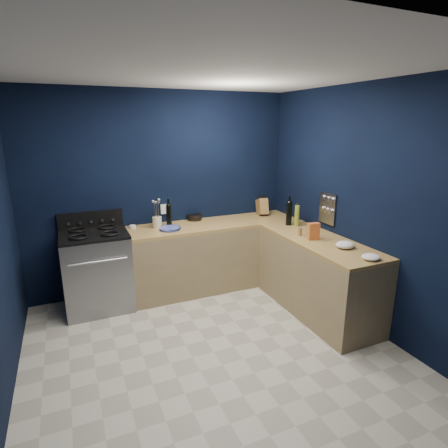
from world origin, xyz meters
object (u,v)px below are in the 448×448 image
plate_stack (170,229)px  crouton_bag (314,231)px  utensil_crock (157,222)px  gas_range (97,272)px  knife_block (262,207)px

plate_stack → crouton_bag: 1.74m
utensil_crock → crouton_bag: size_ratio=0.74×
plate_stack → utensil_crock: (-0.12, 0.15, 0.06)m
crouton_bag → plate_stack: bearing=152.2°
gas_range → plate_stack: size_ratio=3.64×
gas_range → utensil_crock: 0.93m
utensil_crock → crouton_bag: bearing=-38.2°
plate_stack → knife_block: 1.46m
gas_range → plate_stack: bearing=-4.1°
utensil_crock → crouton_bag: (1.52, -1.19, 0.03)m
plate_stack → gas_range: bearing=175.9°
gas_range → utensil_crock: utensil_crock is taller
utensil_crock → gas_range: bearing=-173.4°
plate_stack → crouton_bag: size_ratio=1.30×
utensil_crock → knife_block: 1.56m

